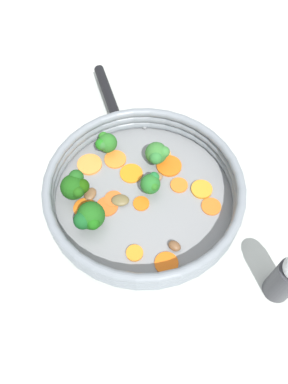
{
  "coord_description": "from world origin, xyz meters",
  "views": [
    {
      "loc": [
        -0.34,
        0.04,
        0.59
      ],
      "look_at": [
        0.0,
        0.0,
        0.03
      ],
      "focal_mm": 35.0,
      "sensor_mm": 36.0,
      "label": 1
    }
  ],
  "objects": [
    {
      "name": "carrot_slice_0",
      "position": [
        0.0,
        -0.11,
        0.02
      ],
      "size": [
        0.04,
        0.04,
        0.01
      ],
      "primitive_type": "cylinder",
      "rotation": [
        0.0,
        0.0,
        3.33
      ],
      "color": "orange",
      "rests_on": "skillet"
    },
    {
      "name": "broccoli_floret_4",
      "position": [
        0.11,
        0.06,
        0.04
      ],
      "size": [
        0.04,
        0.04,
        0.04
      ],
      "color": "#629847",
      "rests_on": "skillet"
    },
    {
      "name": "carrot_slice_4",
      "position": [
        -0.01,
        0.11,
        0.02
      ],
      "size": [
        0.05,
        0.05,
        0.01
      ],
      "primitive_type": "cylinder",
      "rotation": [
        0.0,
        0.0,
        1.42
      ],
      "color": "orange",
      "rests_on": "skillet"
    },
    {
      "name": "carrot_slice_13",
      "position": [
        -0.01,
        0.07,
        0.02
      ],
      "size": [
        0.05,
        0.05,
        0.0
      ],
      "primitive_type": "cylinder",
      "rotation": [
        0.0,
        0.0,
        2.78
      ],
      "color": "#D85C1F",
      "rests_on": "skillet"
    },
    {
      "name": "carrot_slice_8",
      "position": [
        0.06,
        -0.05,
        0.02
      ],
      "size": [
        0.06,
        0.06,
        0.0
      ],
      "primitive_type": "cylinder",
      "rotation": [
        0.0,
        0.0,
        1.79
      ],
      "color": "orange",
      "rests_on": "skillet"
    },
    {
      "name": "skillet_rim_wall",
      "position": [
        0.0,
        0.0,
        0.04
      ],
      "size": [
        0.35,
        0.35,
        0.05
      ],
      "color": "slate",
      "rests_on": "skillet"
    },
    {
      "name": "skillet",
      "position": [
        0.0,
        0.0,
        0.01
      ],
      "size": [
        0.33,
        0.33,
        0.01
      ],
      "primitive_type": "cylinder",
      "color": "gray",
      "rests_on": "ground_plane"
    },
    {
      "name": "skillet_rivet_left",
      "position": [
        0.16,
        -0.02,
        0.02
      ],
      "size": [
        0.01,
        0.01,
        0.01
      ],
      "primitive_type": "sphere",
      "color": "gray",
      "rests_on": "skillet"
    },
    {
      "name": "carrot_slice_10",
      "position": [
        0.09,
        0.04,
        0.02
      ],
      "size": [
        0.05,
        0.05,
        0.0
      ],
      "primitive_type": "cylinder",
      "rotation": [
        0.0,
        0.0,
        2.98
      ],
      "color": "orange",
      "rests_on": "skillet"
    },
    {
      "name": "mushroom_piece_3",
      "position": [
        0.03,
        -0.03,
        0.02
      ],
      "size": [
        0.03,
        0.03,
        0.01
      ],
      "primitive_type": "ellipsoid",
      "rotation": [
        0.0,
        0.0,
        5.02
      ],
      "color": "olive",
      "rests_on": "skillet"
    },
    {
      "name": "carrot_slice_5",
      "position": [
        -0.13,
        -0.02,
        0.02
      ],
      "size": [
        0.04,
        0.04,
        0.0
      ],
      "primitive_type": "cylinder",
      "rotation": [
        0.0,
        0.0,
        1.66
      ],
      "color": "orange",
      "rests_on": "skillet"
    },
    {
      "name": "carrot_slice_2",
      "position": [
        -0.04,
        -0.11,
        0.02
      ],
      "size": [
        0.05,
        0.05,
        0.0
      ],
      "primitive_type": "cylinder",
      "rotation": [
        0.0,
        0.0,
        4.02
      ],
      "color": "orange",
      "rests_on": "skillet"
    },
    {
      "name": "carrot_slice_7",
      "position": [
        -0.11,
        0.03,
        0.02
      ],
      "size": [
        0.03,
        0.03,
        0.0
      ],
      "primitive_type": "cylinder",
      "rotation": [
        0.0,
        0.0,
        1.76
      ],
      "color": "orange",
      "rests_on": "skillet"
    },
    {
      "name": "broccoli_floret_1",
      "position": [
        0.07,
        -0.03,
        0.04
      ],
      "size": [
        0.05,
        0.05,
        0.05
      ],
      "color": "#7E9752",
      "rests_on": "skillet"
    },
    {
      "name": "broccoli_floret_3",
      "position": [
        0.01,
        -0.01,
        0.04
      ],
      "size": [
        0.04,
        0.04,
        0.04
      ],
      "color": "#799651",
      "rests_on": "skillet"
    },
    {
      "name": "carrot_slice_1",
      "position": [
        0.08,
        0.09,
        0.02
      ],
      "size": [
        0.05,
        0.05,
        0.01
      ],
      "primitive_type": "cylinder",
      "rotation": [
        0.0,
        0.0,
        4.81
      ],
      "color": "orange",
      "rests_on": "skillet"
    },
    {
      "name": "broccoli_floret_2",
      "position": [
        -0.04,
        0.1,
        0.04
      ],
      "size": [
        0.05,
        0.05,
        0.05
      ],
      "color": "#7AAC5E",
      "rests_on": "skillet"
    },
    {
      "name": "mushroom_piece_0",
      "position": [
        -0.01,
        0.04,
        0.02
      ],
      "size": [
        0.03,
        0.03,
        0.01
      ],
      "primitive_type": "ellipsoid",
      "rotation": [
        0.0,
        0.0,
        1.45
      ],
      "color": "brown",
      "rests_on": "skillet"
    },
    {
      "name": "carrot_slice_3",
      "position": [
        -0.01,
        0.01,
        0.02
      ],
      "size": [
        0.04,
        0.04,
        0.0
      ],
      "primitive_type": "cylinder",
      "rotation": [
        0.0,
        0.0,
        5.51
      ],
      "color": "orange",
      "rests_on": "skillet"
    },
    {
      "name": "mushroom_piece_2",
      "position": [
        0.01,
        0.1,
        0.02
      ],
      "size": [
        0.03,
        0.03,
        0.01
      ],
      "primitive_type": "ellipsoid",
      "rotation": [
        0.0,
        0.0,
        5.74
      ],
      "color": "brown",
      "rests_on": "skillet"
    },
    {
      "name": "carrot_slice_11",
      "position": [
        0.05,
        0.02,
        0.02
      ],
      "size": [
        0.05,
        0.05,
        0.0
      ],
      "primitive_type": "cylinder",
      "rotation": [
        0.0,
        0.0,
        4.87
      ],
      "color": "orange",
      "rests_on": "skillet"
    },
    {
      "name": "carrot_slice_9",
      "position": [
        0.01,
        -0.07,
        0.02
      ],
      "size": [
        0.04,
        0.04,
        0.0
      ],
      "primitive_type": "cylinder",
      "rotation": [
        0.0,
        0.0,
        0.37
      ],
      "color": "orange",
      "rests_on": "skillet"
    },
    {
      "name": "broccoli_floret_0",
      "position": [
        0.02,
        0.12,
        0.05
      ],
      "size": [
        0.05,
        0.05,
        0.05
      ],
      "color": "#7DAA66",
      "rests_on": "skillet"
    },
    {
      "name": "carrot_slice_6",
      "position": [
        -0.0,
        0.05,
        0.02
      ],
      "size": [
        0.04,
        0.04,
        0.0
      ],
      "primitive_type": "cylinder",
      "rotation": [
        0.0,
        0.0,
        4.83
      ],
      "color": "orange",
      "rests_on": "skillet"
    },
    {
      "name": "salt_shaker",
      "position": [
        -0.19,
        -0.19,
        0.06
      ],
      "size": [
        0.04,
        0.04,
        0.12
      ],
      "color": "#333338",
      "rests_on": "ground_plane"
    },
    {
      "name": "ground_plane",
      "position": [
        0.0,
        0.0,
        0.0
      ],
      "size": [
        4.0,
        4.0,
        0.0
      ],
      "primitive_type": "plane",
      "color": "#B8BFB8"
    },
    {
      "name": "skillet_rivet_right",
      "position": [
        0.14,
        0.07,
        0.02
      ],
      "size": [
        0.01,
        0.01,
        0.01
      ],
      "primitive_type": "sphere",
      "color": "gray",
      "rests_on": "skillet"
    },
    {
      "name": "carrot_slice_12",
      "position": [
        0.09,
        -0.04,
        0.02
      ],
      "size": [
        0.05,
        0.05,
        0.0
      ],
      "primitive_type": "cylinder",
      "rotation": [
        0.0,
        0.0,
        4.86
      ],
      "color": "#F98C42",
      "rests_on": "skillet"
    },
    {
      "name": "skillet_handle",
      "position": [
        0.25,
        0.04,
        0.02
      ],
      "size": [
        0.17,
        0.05,
        0.02
      ],
      "primitive_type": "cylinder",
      "rotation": [
        1.57,
        0.0,
        1.75
      ],
      "color": "black",
      "rests_on": "skillet"
    },
    {
      "name": "mushroom_piece_1",
      "position": [
        -0.1,
        -0.04,
        0.02
      ],
      "size": [
        0.03,
        0.03,
        0.01
      ],
      "primitive_type": "ellipsoid",
      "rotation": [
        0.0,
        0.0,
        0.8
      ],
      "color": "brown",
      "rests_on": "skillet"
    }
  ]
}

